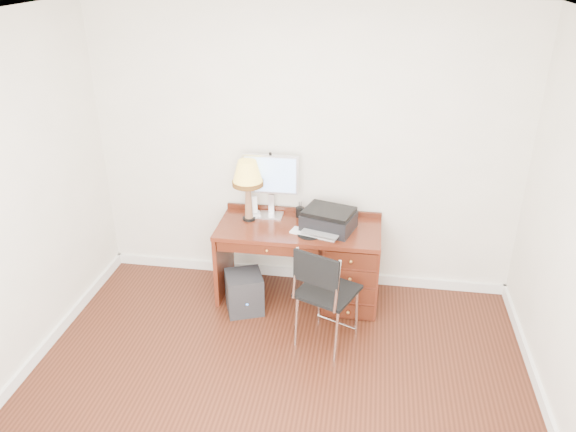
% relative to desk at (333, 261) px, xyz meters
% --- Properties ---
extents(ground, '(4.00, 4.00, 0.00)m').
position_rel_desk_xyz_m(ground, '(-0.32, -1.40, -0.41)').
color(ground, '#35150C').
rests_on(ground, ground).
extents(room_shell, '(4.00, 4.00, 4.00)m').
position_rel_desk_xyz_m(room_shell, '(-0.32, -0.77, -0.36)').
color(room_shell, white).
rests_on(room_shell, ground).
extents(desk, '(1.50, 0.67, 0.75)m').
position_rel_desk_xyz_m(desk, '(0.00, 0.00, 0.00)').
color(desk, '#5C2213').
rests_on(desk, ground).
extents(monitor, '(0.52, 0.17, 0.60)m').
position_rel_desk_xyz_m(monitor, '(-0.62, 0.22, 0.72)').
color(monitor, silver).
rests_on(monitor, desk).
extents(keyboard, '(0.44, 0.23, 0.02)m').
position_rel_desk_xyz_m(keyboard, '(-0.17, -0.14, 0.35)').
color(keyboard, white).
rests_on(keyboard, desk).
extents(mouse_pad, '(0.22, 0.22, 0.04)m').
position_rel_desk_xyz_m(mouse_pad, '(-0.21, -0.14, 0.35)').
color(mouse_pad, black).
rests_on(mouse_pad, desk).
extents(printer, '(0.52, 0.46, 0.20)m').
position_rel_desk_xyz_m(printer, '(-0.05, -0.01, 0.43)').
color(printer, black).
rests_on(printer, desk).
extents(leg_lamp, '(0.29, 0.29, 0.59)m').
position_rel_desk_xyz_m(leg_lamp, '(-0.81, 0.08, 0.77)').
color(leg_lamp, black).
rests_on(leg_lamp, desk).
extents(phone, '(0.12, 0.12, 0.21)m').
position_rel_desk_xyz_m(phone, '(-0.77, 0.15, 0.40)').
color(phone, white).
rests_on(phone, desk).
extents(pen_cup, '(0.08, 0.08, 0.10)m').
position_rel_desk_xyz_m(pen_cup, '(-0.34, 0.21, 0.39)').
color(pen_cup, black).
rests_on(pen_cup, desk).
extents(chair, '(0.58, 0.59, 0.94)m').
position_rel_desk_xyz_m(chair, '(0.01, -0.71, 0.16)').
color(chair, black).
rests_on(chair, ground).
extents(equipment_box, '(0.42, 0.42, 0.38)m').
position_rel_desk_xyz_m(equipment_box, '(-0.79, -0.31, -0.22)').
color(equipment_box, black).
rests_on(equipment_box, ground).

